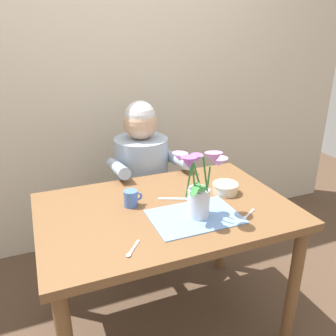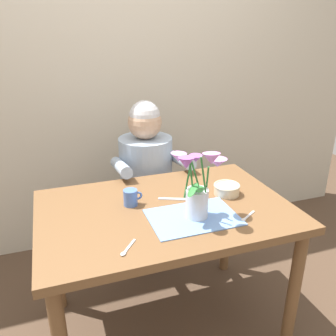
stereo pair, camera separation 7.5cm
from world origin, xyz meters
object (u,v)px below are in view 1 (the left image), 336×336
(flower_vase, at_px, (200,185))
(dinner_knife, at_px, (177,199))
(ceramic_bowl, at_px, (225,188))
(seated_person, at_px, (143,188))
(ceramic_mug, at_px, (131,198))

(flower_vase, height_order, dinner_knife, flower_vase)
(ceramic_bowl, relative_size, dinner_knife, 0.72)
(seated_person, distance_m, ceramic_mug, 0.62)
(flower_vase, bearing_deg, seated_person, 91.87)
(flower_vase, distance_m, ceramic_bowl, 0.32)
(flower_vase, xyz_separation_m, ceramic_mug, (-0.25, 0.22, -0.12))
(ceramic_bowl, relative_size, ceramic_mug, 1.46)
(ceramic_bowl, distance_m, ceramic_mug, 0.50)
(dinner_knife, height_order, ceramic_mug, ceramic_mug)
(seated_person, relative_size, ceramic_mug, 12.20)
(seated_person, bearing_deg, dinner_knife, -88.37)
(seated_person, height_order, ceramic_bowl, seated_person)
(seated_person, relative_size, ceramic_bowl, 8.35)
(seated_person, height_order, ceramic_mug, seated_person)
(flower_vase, bearing_deg, ceramic_mug, 139.01)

